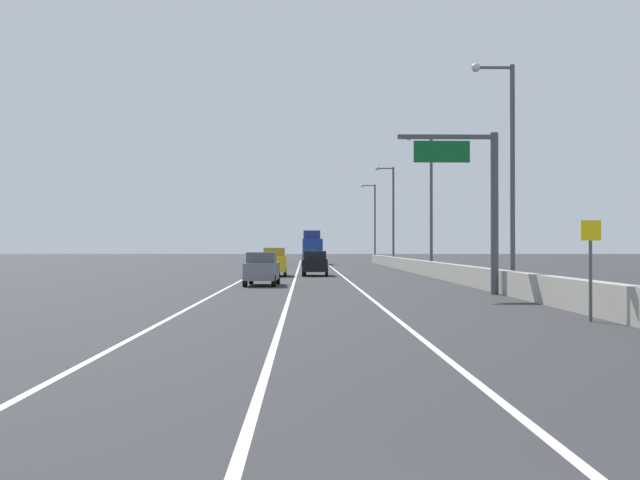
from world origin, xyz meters
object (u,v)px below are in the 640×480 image
(car_black_3, at_px, (315,263))
(lamp_post_right_fourth, at_px, (391,210))
(overhead_sign_gantry, at_px, (479,192))
(car_green_1, at_px, (310,258))
(box_truck, at_px, (312,249))
(lamp_post_right_second, at_px, (508,162))
(lamp_post_right_fifth, at_px, (373,218))
(lamp_post_right_third, at_px, (428,195))
(car_yellow_2, at_px, (274,262))
(car_gray_0, at_px, (262,269))
(speed_advisory_sign, at_px, (591,262))

(car_black_3, bearing_deg, lamp_post_right_fourth, 72.33)
(car_black_3, bearing_deg, overhead_sign_gantry, -72.44)
(car_green_1, bearing_deg, car_black_3, -89.47)
(box_truck, bearing_deg, lamp_post_right_second, -81.23)
(overhead_sign_gantry, bearing_deg, lamp_post_right_fourth, 88.15)
(lamp_post_right_fifth, bearing_deg, lamp_post_right_third, -89.86)
(car_green_1, relative_size, car_yellow_2, 1.05)
(car_yellow_2, bearing_deg, overhead_sign_gantry, -65.28)
(lamp_post_right_fourth, bearing_deg, car_gray_0, -105.92)
(lamp_post_right_fourth, xyz_separation_m, box_truck, (-8.81, 9.89, -4.43))
(speed_advisory_sign, distance_m, car_gray_0, 23.80)
(lamp_post_right_fourth, distance_m, lamp_post_right_fifth, 24.42)
(lamp_post_right_fifth, xyz_separation_m, car_black_3, (-9.04, -52.34, -5.43))
(overhead_sign_gantry, distance_m, box_truck, 61.23)
(overhead_sign_gantry, xyz_separation_m, lamp_post_right_fifth, (1.78, 75.28, 1.64))
(speed_advisory_sign, height_order, car_black_3, speed_advisory_sign)
(box_truck, bearing_deg, car_yellow_2, -94.75)
(speed_advisory_sign, distance_m, car_yellow_2, 36.90)
(car_black_3, height_order, box_truck, box_truck)
(car_green_1, relative_size, box_truck, 0.58)
(lamp_post_right_third, height_order, car_black_3, lamp_post_right_third)
(lamp_post_right_second, xyz_separation_m, lamp_post_right_third, (0.01, 24.42, 0.00))
(lamp_post_right_third, bearing_deg, car_green_1, 110.56)
(lamp_post_right_fourth, height_order, car_gray_0, lamp_post_right_fourth)
(overhead_sign_gantry, bearing_deg, car_green_1, 98.30)
(car_gray_0, height_order, car_yellow_2, car_yellow_2)
(speed_advisory_sign, xyz_separation_m, lamp_post_right_third, (1.46, 39.24, 4.61))
(lamp_post_right_fifth, height_order, car_green_1, lamp_post_right_fifth)
(lamp_post_right_fourth, relative_size, car_black_3, 2.67)
(car_green_1, xyz_separation_m, car_black_3, (0.27, -28.65, -0.02))
(lamp_post_right_fourth, bearing_deg, lamp_post_right_fifth, 89.66)
(speed_advisory_sign, xyz_separation_m, car_gray_0, (-10.93, 21.13, -0.82))
(car_black_3, distance_m, box_truck, 37.83)
(car_black_3, bearing_deg, car_yellow_2, -171.78)
(car_gray_0, xyz_separation_m, car_black_3, (3.23, 14.60, -0.01))
(overhead_sign_gantry, distance_m, car_gray_0, 13.92)
(car_yellow_2, bearing_deg, car_green_1, 84.45)
(car_green_1, distance_m, box_truck, 9.23)
(car_gray_0, bearing_deg, speed_advisory_sign, -62.65)
(car_gray_0, relative_size, car_yellow_2, 0.95)
(lamp_post_right_fourth, bearing_deg, overhead_sign_gantry, -91.85)
(lamp_post_right_second, distance_m, box_truck, 59.58)
(lamp_post_right_second, xyz_separation_m, lamp_post_right_fifth, (-0.11, 73.25, 0.00))
(car_gray_0, bearing_deg, box_truck, 86.38)
(car_green_1, bearing_deg, speed_advisory_sign, -82.95)
(overhead_sign_gantry, distance_m, lamp_post_right_fourth, 50.91)
(car_yellow_2, bearing_deg, lamp_post_right_fifth, 77.05)
(overhead_sign_gantry, relative_size, car_black_3, 1.78)
(overhead_sign_gantry, distance_m, car_black_3, 24.35)
(lamp_post_right_second, xyz_separation_m, car_yellow_2, (-12.24, 20.46, -5.32))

